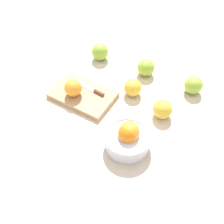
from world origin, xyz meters
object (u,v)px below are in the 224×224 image
(knife, at_px, (92,89))
(apple_mid_left, at_px, (163,109))
(apple_front_center, at_px, (133,88))
(apple_front_right, at_px, (100,52))
(cutting_board, at_px, (83,95))
(apple_front_left, at_px, (193,85))
(bowl, at_px, (128,137))
(orange_on_board, at_px, (73,88))
(apple_front_center_2, at_px, (146,68))

(knife, height_order, apple_mid_left, apple_mid_left)
(apple_front_center, bearing_deg, apple_front_right, -23.19)
(cutting_board, distance_m, apple_front_left, 0.44)
(apple_mid_left, bearing_deg, bowl, 80.66)
(knife, bearing_deg, orange_on_board, 53.61)
(knife, distance_m, apple_mid_left, 0.29)
(orange_on_board, xyz_separation_m, apple_front_center, (-0.17, -0.15, -0.02))
(orange_on_board, height_order, apple_mid_left, orange_on_board)
(cutting_board, height_order, orange_on_board, orange_on_board)
(apple_front_center_2, relative_size, apple_front_left, 1.01)
(apple_front_center_2, bearing_deg, apple_front_left, -174.86)
(cutting_board, relative_size, apple_front_center_2, 3.33)
(apple_front_right, relative_size, apple_front_left, 1.05)
(apple_mid_left, height_order, apple_front_center_2, apple_front_center_2)
(apple_front_right, bearing_deg, apple_mid_left, 160.83)
(cutting_board, relative_size, knife, 1.56)
(orange_on_board, bearing_deg, apple_front_left, -139.70)
(knife, height_order, apple_front_left, apple_front_left)
(apple_front_center, bearing_deg, apple_front_left, -140.91)
(apple_mid_left, relative_size, apple_front_center, 1.03)
(cutting_board, xyz_separation_m, apple_front_center_2, (-0.13, -0.26, 0.03))
(knife, bearing_deg, apple_front_right, -60.05)
(cutting_board, bearing_deg, apple_front_left, -140.28)
(orange_on_board, relative_size, apple_front_left, 0.94)
(knife, xyz_separation_m, apple_front_left, (-0.32, -0.25, 0.01))
(knife, height_order, apple_front_center, apple_front_center)
(orange_on_board, distance_m, apple_mid_left, 0.35)
(knife, xyz_separation_m, apple_front_right, (0.11, -0.20, 0.01))
(knife, distance_m, apple_front_center, 0.16)
(bowl, bearing_deg, apple_mid_left, -99.34)
(apple_front_right, xyz_separation_m, apple_front_left, (-0.43, -0.05, -0.00))
(apple_front_right, xyz_separation_m, apple_front_center_2, (-0.22, -0.03, -0.00))
(knife, relative_size, apple_mid_left, 2.17)
(bowl, relative_size, apple_front_center, 2.32)
(orange_on_board, relative_size, apple_front_right, 0.89)
(apple_front_left, bearing_deg, knife, 37.86)
(knife, distance_m, apple_front_left, 0.40)
(apple_front_right, distance_m, apple_front_left, 0.43)
(apple_front_center, relative_size, apple_front_right, 0.92)
(apple_front_center, distance_m, apple_front_right, 0.26)
(orange_on_board, xyz_separation_m, apple_front_left, (-0.36, -0.31, -0.02))
(apple_front_center, bearing_deg, apple_mid_left, 167.81)
(cutting_board, bearing_deg, apple_mid_left, -162.24)
(bowl, bearing_deg, knife, -26.15)
(knife, bearing_deg, apple_front_left, -142.14)
(orange_on_board, distance_m, apple_front_right, 0.27)
(apple_front_right, height_order, apple_front_center_2, apple_front_right)
(apple_mid_left, bearing_deg, apple_front_center_2, -44.17)
(bowl, xyz_separation_m, apple_front_center_2, (0.14, -0.35, -0.01))
(orange_on_board, distance_m, knife, 0.08)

